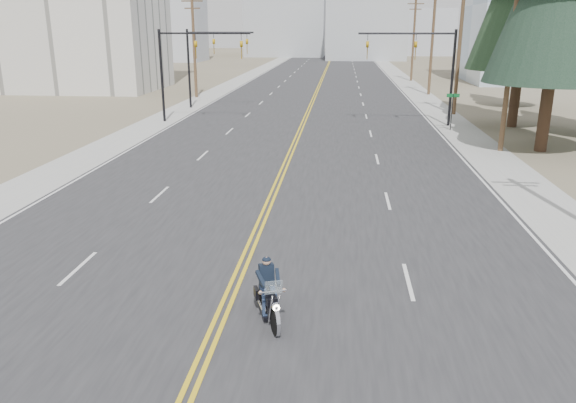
# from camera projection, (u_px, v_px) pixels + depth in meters

# --- Properties ---
(ground_plane) EXTENTS (400.00, 400.00, 0.00)m
(ground_plane) POSITION_uv_depth(u_px,v_px,m) (208.00, 348.00, 12.98)
(ground_plane) COLOR #776D56
(ground_plane) RESTS_ON ground
(road) EXTENTS (20.00, 200.00, 0.01)m
(road) POSITION_uv_depth(u_px,v_px,m) (322.00, 80.00, 79.54)
(road) COLOR #303033
(road) RESTS_ON ground
(sidewalk_left) EXTENTS (3.00, 200.00, 0.01)m
(sidewalk_left) POSITION_uv_depth(u_px,v_px,m) (242.00, 79.00, 80.58)
(sidewalk_left) COLOR #A5A5A0
(sidewalk_left) RESTS_ON ground
(sidewalk_right) EXTENTS (3.00, 200.00, 0.01)m
(sidewalk_right) POSITION_uv_depth(u_px,v_px,m) (404.00, 81.00, 78.50)
(sidewalk_right) COLOR #A5A5A0
(sidewalk_right) RESTS_ON ground
(traffic_mast_left) EXTENTS (7.10, 0.26, 7.00)m
(traffic_mast_left) POSITION_uv_depth(u_px,v_px,m) (186.00, 57.00, 42.76)
(traffic_mast_left) COLOR black
(traffic_mast_left) RESTS_ON ground
(traffic_mast_right) EXTENTS (7.10, 0.26, 7.00)m
(traffic_mast_right) POSITION_uv_depth(u_px,v_px,m) (426.00, 59.00, 41.14)
(traffic_mast_right) COLOR black
(traffic_mast_right) RESTS_ON ground
(traffic_mast_far) EXTENTS (6.10, 0.26, 7.00)m
(traffic_mast_far) POSITION_uv_depth(u_px,v_px,m) (206.00, 54.00, 50.41)
(traffic_mast_far) COLOR black
(traffic_mast_far) RESTS_ON ground
(street_sign) EXTENTS (0.90, 0.06, 2.62)m
(street_sign) POSITION_uv_depth(u_px,v_px,m) (452.00, 105.00, 40.00)
(street_sign) COLOR black
(street_sign) RESTS_ON ground
(utility_pole_b) EXTENTS (2.20, 0.30, 11.50)m
(utility_pole_b) POSITION_uv_depth(u_px,v_px,m) (512.00, 48.00, 31.95)
(utility_pole_b) COLOR brown
(utility_pole_b) RESTS_ON ground
(utility_pole_c) EXTENTS (2.20, 0.30, 11.00)m
(utility_pole_c) POSITION_uv_depth(u_px,v_px,m) (460.00, 45.00, 46.29)
(utility_pole_c) COLOR brown
(utility_pole_c) RESTS_ON ground
(utility_pole_d) EXTENTS (2.20, 0.30, 11.50)m
(utility_pole_d) POSITION_uv_depth(u_px,v_px,m) (432.00, 39.00, 60.48)
(utility_pole_d) COLOR brown
(utility_pole_d) RESTS_ON ground
(utility_pole_e) EXTENTS (2.20, 0.30, 11.00)m
(utility_pole_e) POSITION_uv_depth(u_px,v_px,m) (414.00, 38.00, 76.72)
(utility_pole_e) COLOR brown
(utility_pole_e) RESTS_ON ground
(utility_pole_left) EXTENTS (2.20, 0.30, 10.50)m
(utility_pole_left) POSITION_uv_depth(u_px,v_px,m) (194.00, 44.00, 58.13)
(utility_pole_left) COLOR brown
(utility_pole_left) RESTS_ON ground
(glass_building) EXTENTS (24.00, 16.00, 20.00)m
(glass_building) POSITION_uv_depth(u_px,v_px,m) (566.00, 5.00, 73.69)
(glass_building) COLOR #9EB5CC
(glass_building) RESTS_ON ground
(haze_bldg_a) EXTENTS (14.00, 12.00, 22.00)m
(haze_bldg_a) POSITION_uv_depth(u_px,v_px,m) (170.00, 9.00, 122.24)
(haze_bldg_a) COLOR #B7BCC6
(haze_bldg_a) RESTS_ON ground
(haze_bldg_b) EXTENTS (18.00, 14.00, 14.00)m
(haze_bldg_b) POSITION_uv_depth(u_px,v_px,m) (366.00, 28.00, 129.05)
(haze_bldg_b) COLOR #ADB2B7
(haze_bldg_b) RESTS_ON ground
(haze_bldg_c) EXTENTS (16.00, 12.00, 18.00)m
(haze_bldg_c) POSITION_uv_depth(u_px,v_px,m) (531.00, 18.00, 111.30)
(haze_bldg_c) COLOR #B7BCC6
(haze_bldg_c) RESTS_ON ground
(haze_bldg_d) EXTENTS (20.00, 15.00, 26.00)m
(haze_bldg_d) POSITION_uv_depth(u_px,v_px,m) (286.00, 4.00, 143.34)
(haze_bldg_d) COLOR #ADB2B7
(haze_bldg_d) RESTS_ON ground
(haze_bldg_e) EXTENTS (14.00, 14.00, 12.00)m
(haze_bldg_e) POSITION_uv_depth(u_px,v_px,m) (425.00, 32.00, 151.58)
(haze_bldg_e) COLOR #B7BCC6
(haze_bldg_e) RESTS_ON ground
(haze_bldg_f) EXTENTS (12.00, 12.00, 16.00)m
(haze_bldg_f) POSITION_uv_depth(u_px,v_px,m) (129.00, 24.00, 138.74)
(haze_bldg_f) COLOR #ADB2B7
(haze_bldg_f) RESTS_ON ground
(motorcyclist) EXTENTS (1.51, 2.23, 1.60)m
(motorcyclist) POSITION_uv_depth(u_px,v_px,m) (269.00, 291.00, 14.00)
(motorcyclist) COLOR black
(motorcyclist) RESTS_ON ground
(conifer_far) EXTENTS (5.54, 5.54, 14.85)m
(conifer_far) POSITION_uv_depth(u_px,v_px,m) (527.00, 11.00, 50.14)
(conifer_far) COLOR #382619
(conifer_far) RESTS_ON ground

